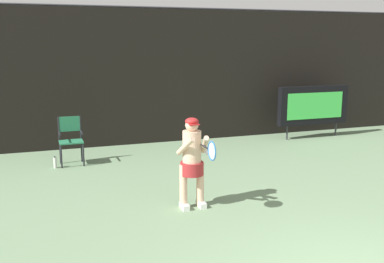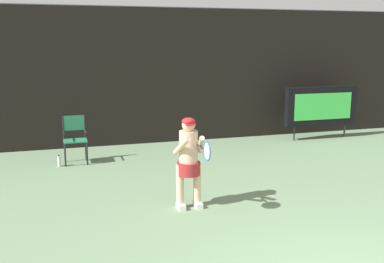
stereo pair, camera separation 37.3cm
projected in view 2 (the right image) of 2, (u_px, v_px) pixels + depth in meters
name	position (u px, v px, depth m)	size (l,w,h in m)	color
backdrop_screen	(173.00, 76.00, 12.44)	(18.00, 0.12, 3.66)	black
scoreboard	(321.00, 106.00, 12.91)	(2.20, 0.21, 1.50)	black
umpire_chair	(75.00, 136.00, 10.40)	(0.52, 0.44, 1.08)	black
water_bottle	(59.00, 161.00, 10.18)	(0.07, 0.07, 0.27)	silver
tennis_player	(189.00, 159.00, 7.54)	(0.53, 0.60, 1.53)	white
tennis_racket	(206.00, 151.00, 7.03)	(0.03, 0.60, 0.31)	black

